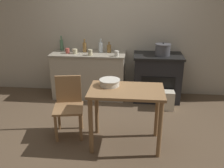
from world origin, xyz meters
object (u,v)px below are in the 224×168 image
work_table (126,100)px  bottle_left (109,48)px  bottle_far_left (101,47)px  bottle_mid_left (85,47)px  stove (157,77)px  mixing_bowl_large (110,82)px  cup_center_right (90,52)px  bottle_center_left (62,45)px  cup_right (117,54)px  flour_sack (166,100)px  cup_mid_right (75,51)px  stock_pot (163,50)px  cup_center (67,51)px  chair (69,104)px

work_table → bottle_left: bearing=103.7°
bottle_far_left → bottle_mid_left: bottle_far_left is taller
stove → mixing_bowl_large: size_ratio=3.23×
work_table → bottle_left: 1.70m
work_table → bottle_left: bottle_left is taller
work_table → cup_center_right: (-0.70, 1.38, 0.27)m
mixing_bowl_large → bottle_center_left: size_ratio=0.99×
work_table → bottle_left: size_ratio=4.75×
bottle_mid_left → cup_right: 0.67m
flour_sack → cup_right: size_ratio=3.45×
work_table → cup_mid_right: bearing=124.2°
mixing_bowl_large → bottle_left: (-0.17, 1.51, 0.09)m
flour_sack → bottle_center_left: (-1.96, 0.60, 0.80)m
stove → mixing_bowl_large: (-0.73, -1.44, 0.41)m
stock_pot → cup_right: stock_pot is taller
cup_center → cup_center_right: cup_center_right is taller
work_table → stock_pot: (0.57, 1.52, 0.32)m
chair → stock_pot: (1.39, 1.30, 0.51)m
mixing_bowl_large → cup_center_right: cup_center_right is taller
work_table → cup_mid_right: (-1.00, 1.48, 0.26)m
bottle_mid_left → cup_mid_right: bearing=-140.5°
mixing_bowl_large → bottle_center_left: (-1.09, 1.60, 0.12)m
mixing_bowl_large → bottle_mid_left: size_ratio=1.10×
cup_center_right → cup_right: bearing=-2.4°
bottle_far_left → bottle_mid_left: size_ratio=1.01×
chair → mixing_bowl_large: 0.72m
bottle_mid_left → work_table: bearing=-62.2°
cup_center → cup_right: 0.92m
bottle_mid_left → bottle_center_left: bottle_center_left is taller
work_table → cup_center: size_ratio=10.36×
cup_center_right → cup_mid_right: cup_center_right is taller
bottle_far_left → bottle_left: (0.15, 0.00, -0.02)m
cup_center_right → cup_right: (0.47, -0.02, -0.00)m
mixing_bowl_large → cup_mid_right: size_ratio=3.18×
stock_pot → cup_mid_right: 1.58m
bottle_center_left → cup_center: (0.17, -0.23, -0.06)m
bottle_far_left → bottle_left: bearing=0.3°
stock_pot → cup_mid_right: size_ratio=3.22×
work_table → flour_sack: work_table is taller
stock_pot → cup_center: bearing=-179.1°
chair → mixing_bowl_large: size_ratio=3.08×
chair → bottle_left: bottle_left is taller
work_table → mixing_bowl_large: (-0.22, 0.11, 0.20)m
stove → cup_center_right: (-1.21, -0.17, 0.48)m
work_table → stock_pot: 1.65m
bottle_left → bottle_center_left: bearing=174.4°
stock_pot → bottle_left: bearing=173.5°
bottle_left → cup_mid_right: (-0.61, -0.15, -0.03)m
mixing_bowl_large → bottle_mid_left: (-0.63, 1.50, 0.11)m
bottle_left → cup_mid_right: bottle_left is taller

